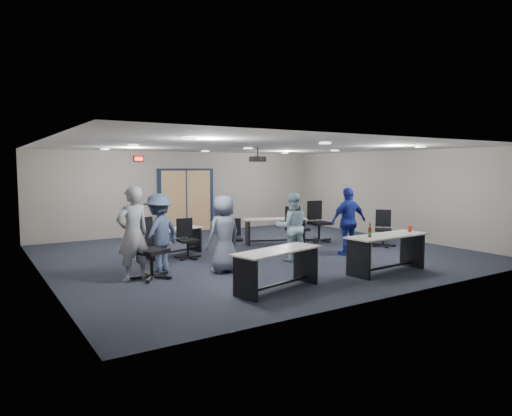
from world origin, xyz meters
TOP-DOWN VIEW (x-y plane):
  - floor at (0.00, 0.00)m, footprint 10.00×10.00m
  - back_wall at (0.00, 4.50)m, footprint 10.00×0.04m
  - front_wall at (0.00, -4.50)m, footprint 10.00×0.04m
  - left_wall at (-5.00, 0.00)m, footprint 0.04×9.00m
  - right_wall at (5.00, 0.00)m, footprint 0.04×9.00m
  - ceiling at (0.00, 0.00)m, footprint 10.00×9.00m
  - double_door at (0.00, 4.46)m, footprint 2.00×0.07m
  - exit_sign at (-1.60, 4.44)m, footprint 0.32×0.07m
  - ceiling_projector at (0.30, 0.50)m, footprint 0.35×0.32m
  - ceiling_can_lights at (0.00, 0.25)m, footprint 6.24×5.74m
  - table_front_left at (-1.60, -3.11)m, footprint 1.89×0.99m
  - table_front_right at (1.14, -3.18)m, footprint 1.96×0.74m
  - table_back_left at (-1.93, 0.96)m, footprint 1.71×0.97m
  - table_back_right at (1.20, 0.99)m, footprint 1.89×1.20m
  - chair_back_a at (-1.79, 0.35)m, footprint 0.63×0.63m
  - chair_back_b at (-0.71, -0.00)m, footprint 0.76×0.76m
  - chair_back_c at (1.31, 0.07)m, footprint 0.73×0.73m
  - chair_back_d at (2.53, 0.61)m, footprint 0.81×0.81m
  - chair_loose_left at (-3.20, -1.09)m, footprint 0.98×0.98m
  - chair_loose_right at (3.47, -0.99)m, footprint 0.89×0.89m
  - person_gray at (-3.55, -1.06)m, footprint 0.75×0.57m
  - person_plaid at (-1.72, -1.35)m, footprint 0.87×0.64m
  - person_lightblue at (0.18, -1.16)m, footprint 0.95×0.86m
  - person_navy at (1.78, -1.38)m, footprint 1.03×0.53m
  - person_back at (-2.84, -0.58)m, footprint 1.22×1.03m

SIDE VIEW (x-z plane):
  - floor at x=0.00m, z-range 0.00..0.00m
  - table_back_left at x=-1.93m, z-range 0.12..0.78m
  - chair_back_b at x=-0.71m, z-range 0.00..0.92m
  - chair_back_a at x=-1.79m, z-range 0.00..0.96m
  - table_back_right at x=1.20m, z-range 0.13..0.86m
  - table_front_left at x=-1.60m, z-range 0.13..0.86m
  - chair_loose_right at x=3.47m, z-range 0.00..1.01m
  - table_front_right at x=1.14m, z-range 0.01..1.08m
  - chair_back_c at x=1.31m, z-range 0.00..1.13m
  - chair_back_d at x=2.53m, z-range 0.00..1.19m
  - chair_loose_left at x=-3.20m, z-range 0.00..1.19m
  - person_lightblue at x=0.18m, z-range 0.00..1.60m
  - person_plaid at x=-1.72m, z-range 0.00..1.62m
  - person_back at x=-2.84m, z-range 0.00..1.64m
  - person_navy at x=1.78m, z-range 0.00..1.69m
  - person_gray at x=-3.55m, z-range 0.00..1.83m
  - double_door at x=0.00m, z-range -0.05..2.15m
  - back_wall at x=0.00m, z-range 0.00..2.70m
  - front_wall at x=0.00m, z-range 0.00..2.70m
  - left_wall at x=-5.00m, z-range 0.00..2.70m
  - right_wall at x=5.00m, z-range 0.00..2.70m
  - ceiling_projector at x=0.30m, z-range 2.22..2.59m
  - exit_sign at x=-1.60m, z-range 2.36..2.54m
  - ceiling_can_lights at x=0.00m, z-range 2.66..2.68m
  - ceiling at x=0.00m, z-range 2.68..2.72m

